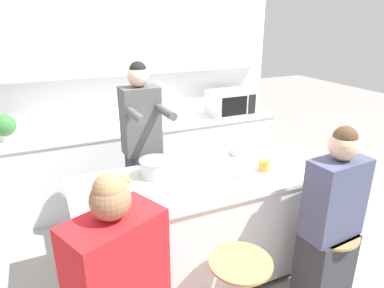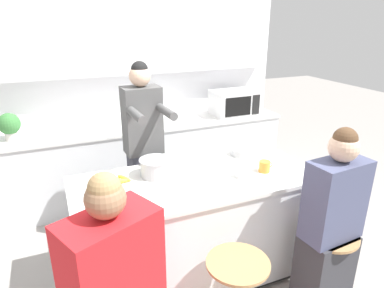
# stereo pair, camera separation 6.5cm
# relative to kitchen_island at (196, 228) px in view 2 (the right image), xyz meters

# --- Properties ---
(ground_plane) EXTENTS (16.00, 16.00, 0.00)m
(ground_plane) POSITION_rel_kitchen_island_xyz_m (0.00, 0.00, -0.46)
(ground_plane) COLOR gray
(wall_back) EXTENTS (3.72, 0.22, 2.70)m
(wall_back) POSITION_rel_kitchen_island_xyz_m (0.00, 1.85, 1.08)
(wall_back) COLOR white
(wall_back) RESTS_ON ground_plane
(back_counter) EXTENTS (3.45, 0.59, 0.89)m
(back_counter) POSITION_rel_kitchen_island_xyz_m (0.00, 1.57, -0.01)
(back_counter) COLOR silver
(back_counter) RESTS_ON ground_plane
(kitchen_island) EXTENTS (1.88, 0.83, 0.91)m
(kitchen_island) POSITION_rel_kitchen_island_xyz_m (0.00, 0.00, 0.00)
(kitchen_island) COLOR black
(kitchen_island) RESTS_ON ground_plane
(bar_stool_rightmost) EXTENTS (0.41, 0.41, 0.63)m
(bar_stool_rightmost) POSITION_rel_kitchen_island_xyz_m (0.75, -0.66, -0.10)
(bar_stool_rightmost) COLOR tan
(bar_stool_rightmost) RESTS_ON ground_plane
(person_cooking) EXTENTS (0.35, 0.56, 1.73)m
(person_cooking) POSITION_rel_kitchen_island_xyz_m (-0.23, 0.66, 0.41)
(person_cooking) COLOR #383842
(person_cooking) RESTS_ON ground_plane
(person_seated_near) EXTENTS (0.43, 0.29, 1.43)m
(person_seated_near) POSITION_rel_kitchen_island_xyz_m (0.73, -0.68, 0.19)
(person_seated_near) COLOR #333338
(person_seated_near) RESTS_ON ground_plane
(cooking_pot) EXTENTS (0.33, 0.24, 0.14)m
(cooking_pot) POSITION_rel_kitchen_island_xyz_m (-0.28, 0.16, 0.52)
(cooking_pot) COLOR #B7BABC
(cooking_pot) RESTS_ON kitchen_island
(fruit_bowl) EXTENTS (0.19, 0.19, 0.06)m
(fruit_bowl) POSITION_rel_kitchen_island_xyz_m (0.56, 0.28, 0.48)
(fruit_bowl) COLOR #B7BABC
(fruit_bowl) RESTS_ON kitchen_island
(coffee_cup_near) EXTENTS (0.12, 0.09, 0.08)m
(coffee_cup_near) POSITION_rel_kitchen_island_xyz_m (0.33, -0.13, 0.49)
(coffee_cup_near) COLOR white
(coffee_cup_near) RESTS_ON kitchen_island
(coffee_cup_far) EXTENTS (0.12, 0.09, 0.09)m
(coffee_cup_far) POSITION_rel_kitchen_island_xyz_m (0.55, -0.10, 0.50)
(coffee_cup_far) COLOR orange
(coffee_cup_far) RESTS_ON kitchen_island
(banana_bunch) EXTENTS (0.16, 0.12, 0.05)m
(banana_bunch) POSITION_rel_kitchen_island_xyz_m (-0.55, 0.15, 0.47)
(banana_bunch) COLOR yellow
(banana_bunch) RESTS_ON kitchen_island
(microwave) EXTENTS (0.56, 0.39, 0.31)m
(microwave) POSITION_rel_kitchen_island_xyz_m (1.19, 1.54, 0.59)
(microwave) COLOR white
(microwave) RESTS_ON back_counter
(potted_plant) EXTENTS (0.22, 0.22, 0.28)m
(potted_plant) POSITION_rel_kitchen_island_xyz_m (-1.37, 1.57, 0.59)
(potted_plant) COLOR beige
(potted_plant) RESTS_ON back_counter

